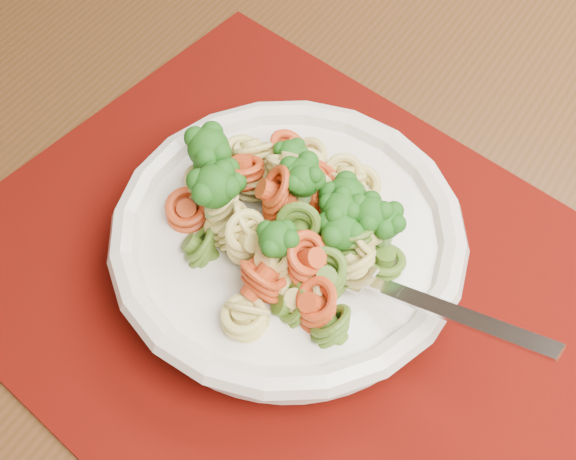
% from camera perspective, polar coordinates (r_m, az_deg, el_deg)
% --- Properties ---
extents(dining_table, '(1.51, 1.09, 0.75)m').
position_cam_1_polar(dining_table, '(0.67, 8.78, -4.63)').
color(dining_table, '#482914').
rests_on(dining_table, ground).
extents(placemat, '(0.54, 0.47, 0.00)m').
position_cam_1_polar(placemat, '(0.54, 1.13, -4.14)').
color(placemat, '#4F0303').
rests_on(placemat, dining_table).
extents(pasta_bowl, '(0.24, 0.24, 0.04)m').
position_cam_1_polar(pasta_bowl, '(0.53, 0.00, -0.75)').
color(pasta_bowl, silver).
rests_on(pasta_bowl, placemat).
extents(pasta_broccoli_heap, '(0.20, 0.20, 0.06)m').
position_cam_1_polar(pasta_broccoli_heap, '(0.51, 0.00, 0.39)').
color(pasta_broccoli_heap, tan).
rests_on(pasta_broccoli_heap, pasta_bowl).
extents(fork, '(0.18, 0.06, 0.08)m').
position_cam_1_polar(fork, '(0.50, 4.57, -3.23)').
color(fork, silver).
rests_on(fork, pasta_bowl).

